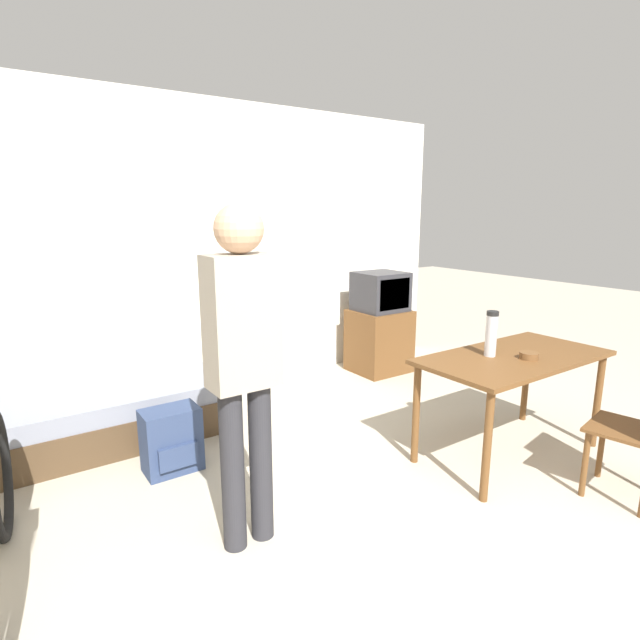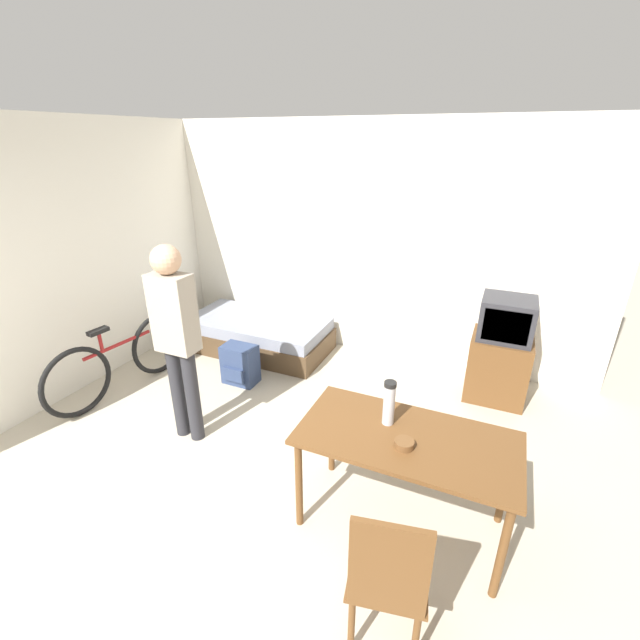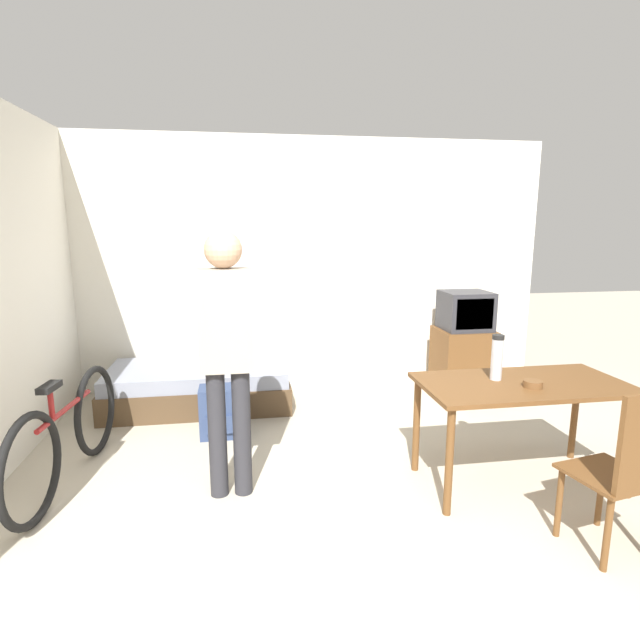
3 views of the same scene
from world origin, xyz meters
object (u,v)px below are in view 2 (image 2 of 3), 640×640
Objects in this scene: tv at (500,352)px; dining_table at (406,447)px; daybed at (258,334)px; backpack at (240,365)px; bicycle at (121,360)px; mate_bowl at (404,444)px; thermos_flask at (389,401)px; wooden_chair at (388,577)px; person_standing at (176,332)px.

tv is 0.78× the size of dining_table.
daybed is 0.82m from backpack.
daybed is 1.07× the size of bicycle.
bicycle is 13.49× the size of mate_bowl.
tv reaches higher than thermos_flask.
bicycle is at bearing 172.13° from thermos_flask.
daybed is 14.40× the size of mate_bowl.
dining_table is 4.42× the size of thermos_flask.
wooden_chair is 0.76m from mate_bowl.
tv is at bearing 35.97° from person_standing.
tv is 2.04m from dining_table.
wooden_chair is at bearing -48.38° from daybed.
wooden_chair is (2.42, -2.73, 0.33)m from daybed.
tv is (2.81, 0.06, 0.31)m from daybed.
mate_bowl is at bearing -41.06° from daybed.
person_standing is at bearing 171.86° from mate_bowl.
backpack is (0.25, -0.78, 0.02)m from daybed.
thermos_flask is (-0.65, -1.88, 0.40)m from tv.
tv is 0.62× the size of person_standing.
wooden_chair is 2.94m from backpack.
thermos_flask is 2.28m from backpack.
thermos_flask is (2.93, -0.41, 0.55)m from bicycle.
person_standing reaches higher than wooden_chair.
mate_bowl is at bearing -103.47° from tv.
bicycle is at bearing 170.93° from dining_table.
tv is 3.88m from bicycle.
bicycle is at bearing -148.02° from backpack.
mate_bowl is (-0.50, -2.08, 0.25)m from tv.
tv reaches higher than dining_table.
backpack is at bearing -161.90° from tv.
dining_table is 2.39m from backpack.
daybed is 3.12m from mate_bowl.
tv is 2.48× the size of backpack.
wooden_chair reaches higher than backpack.
thermos_flask is (-0.15, 0.09, 0.26)m from dining_table.
backpack is (-2.18, 1.95, -0.32)m from wooden_chair.
thermos_flask reaches higher than dining_table.
wooden_chair reaches higher than mate_bowl.
daybed is at bearing 107.75° from backpack.
bicycle is at bearing -157.62° from tv.
tv is 2.71m from backpack.
bicycle is at bearing 169.01° from mate_bowl.
tv reaches higher than mate_bowl.
bicycle is 3.01m from thermos_flask.
person_standing is at bearing -144.03° from tv.
tv is 2.82m from wooden_chair.
bicycle is 3.17m from mate_bowl.
bicycle is (-0.77, -1.42, 0.16)m from daybed.
wooden_chair is 1.02m from thermos_flask.
person_standing is (-2.09, 1.00, 0.50)m from wooden_chair.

